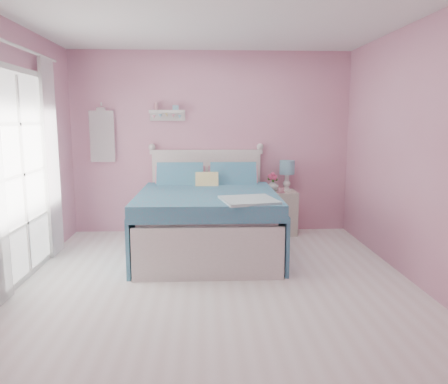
{
  "coord_description": "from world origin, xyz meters",
  "views": [
    {
      "loc": [
        -0.12,
        -4.11,
        1.63
      ],
      "look_at": [
        0.13,
        1.2,
        0.75
      ],
      "focal_mm": 35.0,
      "sensor_mm": 36.0,
      "label": 1
    }
  ],
  "objects": [
    {
      "name": "table_lamp",
      "position": [
        1.08,
        2.07,
        0.93
      ],
      "size": [
        0.22,
        0.22,
        0.43
      ],
      "color": "white",
      "rests_on": "nightstand"
    },
    {
      "name": "nightstand",
      "position": [
        0.99,
        2.02,
        0.31
      ],
      "size": [
        0.43,
        0.43,
        0.63
      ],
      "color": "beige",
      "rests_on": "floor"
    },
    {
      "name": "bed",
      "position": [
        -0.07,
        1.21,
        0.41
      ],
      "size": [
        1.65,
        2.09,
        1.21
      ],
      "rotation": [
        0.0,
        0.0,
        -0.01
      ],
      "color": "silver",
      "rests_on": "floor"
    },
    {
      "name": "curtain_far",
      "position": [
        -1.92,
        1.14,
        1.18
      ],
      "size": [
        0.04,
        0.4,
        2.32
      ],
      "primitive_type": "cube",
      "color": "white",
      "rests_on": "floor"
    },
    {
      "name": "hanging_dress",
      "position": [
        -1.55,
        2.18,
        1.4
      ],
      "size": [
        0.34,
        0.03,
        0.72
      ],
      "primitive_type": "cube",
      "color": "white",
      "rests_on": "room_shell"
    },
    {
      "name": "roses",
      "position": [
        0.87,
        2.01,
        0.83
      ],
      "size": [
        0.14,
        0.11,
        0.12
      ],
      "color": "#DF4C7D",
      "rests_on": "vase"
    },
    {
      "name": "vase",
      "position": [
        0.87,
        2.02,
        0.71
      ],
      "size": [
        0.21,
        0.21,
        0.17
      ],
      "primitive_type": "imported",
      "rotation": [
        0.0,
        0.0,
        0.28
      ],
      "color": "silver",
      "rests_on": "nightstand"
    },
    {
      "name": "room_shell",
      "position": [
        0.0,
        0.0,
        1.58
      ],
      "size": [
        4.5,
        4.5,
        4.5
      ],
      "color": "#C47C94",
      "rests_on": "floor"
    },
    {
      "name": "french_door",
      "position": [
        -1.97,
        0.4,
        1.07
      ],
      "size": [
        0.04,
        1.32,
        2.16
      ],
      "color": "silver",
      "rests_on": "floor"
    },
    {
      "name": "floor",
      "position": [
        0.0,
        0.0,
        0.0
      ],
      "size": [
        4.5,
        4.5,
        0.0
      ],
      "primitive_type": "plane",
      "color": "silver",
      "rests_on": "ground"
    },
    {
      "name": "teacup",
      "position": [
        0.96,
        1.87,
        0.66
      ],
      "size": [
        0.11,
        0.11,
        0.08
      ],
      "primitive_type": "imported",
      "rotation": [
        0.0,
        0.0,
        -0.11
      ],
      "color": "pink",
      "rests_on": "nightstand"
    },
    {
      "name": "wall_shelf",
      "position": [
        -0.63,
        2.19,
        1.73
      ],
      "size": [
        0.5,
        0.15,
        0.25
      ],
      "color": "silver",
      "rests_on": "room_shell"
    }
  ]
}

